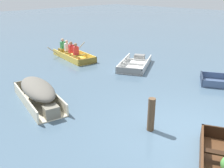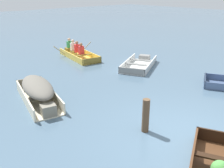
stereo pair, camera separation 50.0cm
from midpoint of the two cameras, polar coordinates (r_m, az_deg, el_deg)
name	(u,v)px [view 2 (the right image)]	position (r m, az deg, el deg)	size (l,w,h in m)	color
ground_plane	(186,136)	(7.02, 18.63, -11.27)	(80.00, 80.00, 0.00)	slate
skiff_white_mid_moored	(140,64)	(12.45, 7.47, 4.51)	(2.93, 2.29, 0.32)	white
skiff_cream_far_moored	(38,90)	(8.66, -15.02, -1.30)	(1.60, 2.99, 0.75)	beige
rowboat_yellow_with_crew	(77,53)	(14.16, -6.92, 7.07)	(2.30, 3.16, 0.89)	#E5BC47
mooring_post	(146,116)	(6.74, 9.84, -7.16)	(0.19, 0.19, 0.94)	brown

